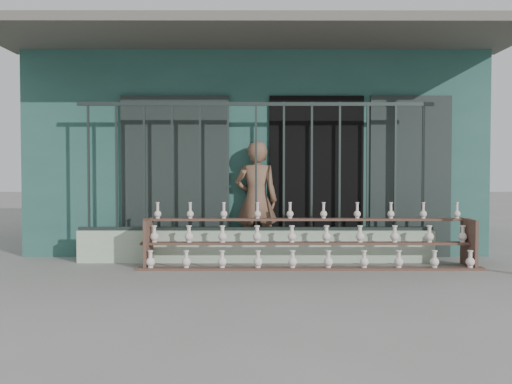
{
  "coord_description": "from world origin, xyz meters",
  "views": [
    {
      "loc": [
        -0.02,
        -6.7,
        1.27
      ],
      "look_at": [
        0.0,
        1.0,
        1.0
      ],
      "focal_mm": 40.0,
      "sensor_mm": 36.0,
      "label": 1
    }
  ],
  "objects": [
    {
      "name": "elderly_woman",
      "position": [
        0.0,
        1.6,
        0.86
      ],
      "size": [
        0.63,
        0.42,
        1.72
      ],
      "primitive_type": "imported",
      "rotation": [
        0.0,
        0.0,
        3.12
      ],
      "color": "brown",
      "rests_on": "ground"
    },
    {
      "name": "workshop_building",
      "position": [
        0.0,
        4.23,
        1.62
      ],
      "size": [
        7.4,
        6.6,
        3.21
      ],
      "color": "#27524A",
      "rests_on": "ground"
    },
    {
      "name": "parapet_wall",
      "position": [
        0.0,
        1.3,
        0.23
      ],
      "size": [
        5.0,
        0.2,
        0.45
      ],
      "primitive_type": "cube",
      "color": "#ADC5A9",
      "rests_on": "ground"
    },
    {
      "name": "security_fence",
      "position": [
        -0.0,
        1.3,
        1.35
      ],
      "size": [
        5.0,
        0.04,
        1.8
      ],
      "color": "#283330",
      "rests_on": "parapet_wall"
    },
    {
      "name": "ground",
      "position": [
        0.0,
        0.0,
        0.0
      ],
      "size": [
        60.0,
        60.0,
        0.0
      ],
      "primitive_type": "plane",
      "color": "slate"
    },
    {
      "name": "shelf_rack",
      "position": [
        0.71,
        0.89,
        0.36
      ],
      "size": [
        4.5,
        0.68,
        0.85
      ],
      "color": "brown",
      "rests_on": "ground"
    }
  ]
}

